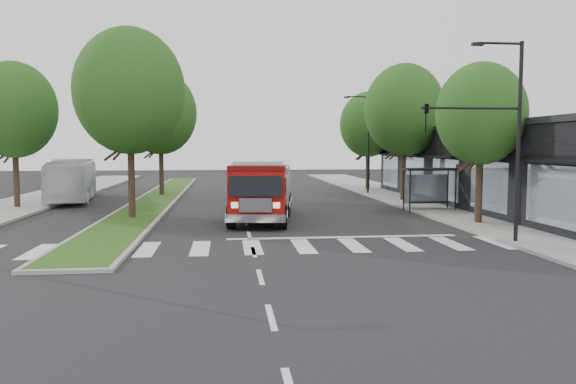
% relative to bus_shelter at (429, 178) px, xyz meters
% --- Properties ---
extents(ground, '(140.00, 140.00, 0.00)m').
position_rel_bus_shelter_xyz_m(ground, '(-11.20, -8.15, -2.04)').
color(ground, black).
rests_on(ground, ground).
extents(sidewalk_right, '(5.00, 80.00, 0.15)m').
position_rel_bus_shelter_xyz_m(sidewalk_right, '(1.30, 1.85, -1.96)').
color(sidewalk_right, gray).
rests_on(sidewalk_right, ground).
extents(median, '(3.00, 50.00, 0.15)m').
position_rel_bus_shelter_xyz_m(median, '(-17.20, 9.85, -1.96)').
color(median, gray).
rests_on(median, ground).
extents(storefront_row, '(8.00, 30.00, 5.00)m').
position_rel_bus_shelter_xyz_m(storefront_row, '(5.80, 1.85, 0.46)').
color(storefront_row, black).
rests_on(storefront_row, ground).
extents(bus_shelter, '(3.20, 1.60, 2.61)m').
position_rel_bus_shelter_xyz_m(bus_shelter, '(0.00, 0.00, 0.00)').
color(bus_shelter, black).
rests_on(bus_shelter, ground).
extents(tree_right_near, '(4.40, 4.40, 8.05)m').
position_rel_bus_shelter_xyz_m(tree_right_near, '(0.30, -6.15, 3.47)').
color(tree_right_near, black).
rests_on(tree_right_near, ground).
extents(tree_right_mid, '(5.60, 5.60, 9.72)m').
position_rel_bus_shelter_xyz_m(tree_right_mid, '(0.30, 5.85, 4.45)').
color(tree_right_mid, black).
rests_on(tree_right_mid, ground).
extents(tree_right_far, '(5.00, 5.00, 8.73)m').
position_rel_bus_shelter_xyz_m(tree_right_far, '(0.30, 15.85, 3.80)').
color(tree_right_far, black).
rests_on(tree_right_far, ground).
extents(tree_median_near, '(5.80, 5.80, 10.16)m').
position_rel_bus_shelter_xyz_m(tree_median_near, '(-17.20, -2.15, 4.77)').
color(tree_median_near, black).
rests_on(tree_median_near, ground).
extents(tree_median_far, '(5.60, 5.60, 9.72)m').
position_rel_bus_shelter_xyz_m(tree_median_far, '(-17.20, 11.85, 4.45)').
color(tree_median_far, black).
rests_on(tree_median_far, ground).
extents(tree_left_mid, '(5.20, 5.20, 9.16)m').
position_rel_bus_shelter_xyz_m(tree_left_mid, '(-25.20, 3.85, 4.12)').
color(tree_left_mid, black).
rests_on(tree_left_mid, ground).
extents(streetlight_right_near, '(4.08, 0.22, 8.00)m').
position_rel_bus_shelter_xyz_m(streetlight_right_near, '(-1.59, -11.65, 2.63)').
color(streetlight_right_near, black).
rests_on(streetlight_right_near, ground).
extents(streetlight_right_far, '(2.11, 0.20, 8.00)m').
position_rel_bus_shelter_xyz_m(streetlight_right_far, '(-0.85, 11.85, 2.44)').
color(streetlight_right_far, black).
rests_on(streetlight_right_far, ground).
extents(fire_engine, '(4.01, 9.51, 3.20)m').
position_rel_bus_shelter_xyz_m(fire_engine, '(-10.24, -2.78, -0.51)').
color(fire_engine, '#530604').
rests_on(fire_engine, ground).
extents(city_bus, '(4.18, 11.14, 3.03)m').
position_rel_bus_shelter_xyz_m(city_bus, '(-23.20, 9.04, -0.52)').
color(city_bus, silver).
rests_on(city_bus, ground).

